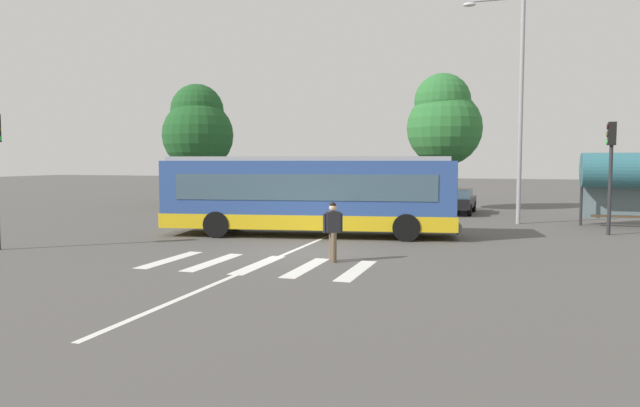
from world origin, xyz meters
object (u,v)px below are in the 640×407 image
Objects in this scene: pedestrian_crossing_street at (333,228)px; traffic_light_far_corner at (611,159)px; parked_car_red at (363,198)px; bus_stop_shelter at (635,172)px; parked_car_blue at (277,196)px; parked_car_black at (456,200)px; background_tree_left at (198,128)px; background_tree_right at (444,121)px; parked_car_charcoal at (412,198)px; parked_car_silver at (320,196)px; city_transit_bus at (309,195)px; twin_arm_street_lamp at (521,85)px.

traffic_light_far_corner is (8.57, 9.11, 2.00)m from pedestrian_crossing_street.
bus_stop_shelter is at bearing -17.86° from parked_car_red.
parked_car_red is (5.56, -0.60, 0.00)m from parked_car_blue.
parked_car_black is 10.30m from traffic_light_far_corner.
background_tree_right reaches higher than background_tree_left.
pedestrian_crossing_street reaches higher than parked_car_charcoal.
pedestrian_crossing_street is at bearing -97.20° from parked_car_black.
background_tree_right reaches higher than parked_car_blue.
background_tree_left is at bearing -178.88° from parked_car_silver.
city_transit_bus is 12.19m from parked_car_charcoal.
traffic_light_far_corner reaches higher than parked_car_red.
background_tree_left is at bearing 177.43° from parked_car_red.
twin_arm_street_lamp reaches higher than parked_car_silver.
background_tree_left reaches higher than parked_car_blue.
parked_car_red is (-3.10, 16.71, -0.20)m from pedestrian_crossing_street.
twin_arm_street_lamp reaches higher than background_tree_right.
background_tree_left is at bearing 165.87° from twin_arm_street_lamp.
parked_car_blue is 5.59m from parked_car_red.
bus_stop_shelter is at bearing -36.95° from background_tree_right.
parked_car_blue is 1.01× the size of parked_car_silver.
parked_car_charcoal is 11.67m from bus_stop_shelter.
pedestrian_crossing_street is 0.22× the size of background_tree_right.
pedestrian_crossing_street is 0.39× the size of bus_stop_shelter.
parked_car_black is (2.13, 16.84, -0.20)m from pedestrian_crossing_street.
parked_car_blue is (-6.11, 11.88, -0.82)m from city_transit_bus.
pedestrian_crossing_street is 0.38× the size of parked_car_red.
pedestrian_crossing_street is 0.22× the size of background_tree_left.
traffic_light_far_corner reaches higher than parked_car_blue.
parked_car_charcoal is at bearing 14.13° from parked_car_red.
city_transit_bus is 11.48m from twin_arm_street_lamp.
twin_arm_street_lamp is 1.30× the size of background_tree_right.
bus_stop_shelter reaches higher than city_transit_bus.
traffic_light_far_corner is (11.68, -7.59, 2.20)m from parked_car_red.
pedestrian_crossing_street is 0.38× the size of parked_car_silver.
background_tree_left is (-5.29, -0.11, 4.20)m from parked_car_blue.
background_tree_right reaches higher than bus_stop_shelter.
background_tree_right is (1.54, 1.77, 4.48)m from parked_car_charcoal.
pedestrian_crossing_street is at bearing -50.94° from background_tree_left.
city_transit_bus is at bearing -150.82° from bus_stop_shelter.
parked_car_blue is 0.99× the size of parked_car_charcoal.
background_tree_right is at bearing 29.99° from parked_car_red.
parked_car_red is at bearing -2.57° from background_tree_left.
city_transit_bus is 6.02m from pedestrian_crossing_street.
parked_car_silver is 2.83m from parked_car_red.
parked_car_blue is at bearing 173.86° from parked_car_red.
parked_car_black is at bearing -2.48° from parked_car_blue.
parked_car_silver is at bearing -165.52° from background_tree_right.
bus_stop_shelter is 0.42× the size of twin_arm_street_lamp.
city_transit_bus reaches higher than parked_car_blue.
pedestrian_crossing_street is at bearing -133.25° from traffic_light_far_corner.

